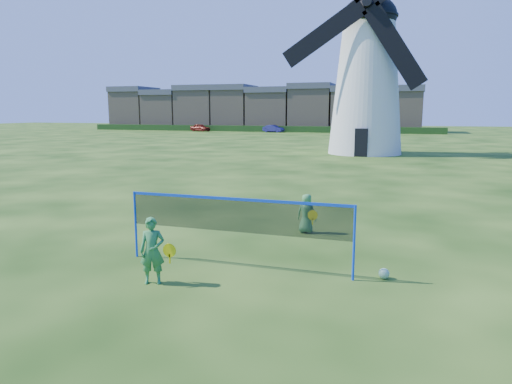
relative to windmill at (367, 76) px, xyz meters
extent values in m
plane|color=black|center=(-0.15, -28.80, -6.10)|extent=(220.00, 220.00, 0.00)
ellipsoid|color=black|center=(0.00, 0.02, 4.51)|extent=(4.16, 4.16, 3.12)
cylinder|color=black|center=(0.00, 0.02, 4.51)|extent=(4.32, 4.32, 0.17)
cube|color=black|center=(0.00, -2.82, -5.03)|extent=(0.96, 0.12, 2.12)
cube|color=black|center=(0.00, -2.24, -1.27)|extent=(0.67, 0.12, 0.87)
cube|color=black|center=(0.00, -1.77, 1.81)|extent=(0.58, 0.12, 0.77)
cylinder|color=black|center=(0.00, -2.00, 5.09)|extent=(0.67, 1.16, 0.67)
cylinder|color=black|center=(0.00, 2.43, 5.38)|extent=(2.12, 0.12, 2.12)
cylinder|color=black|center=(0.00, 1.95, 5.38)|extent=(0.13, 1.74, 0.13)
cube|color=black|center=(-3.14, -2.24, 3.02)|extent=(6.38, 0.10, 4.83)
cube|color=black|center=(2.06, -2.24, 1.95)|extent=(4.83, 0.10, 6.38)
cylinder|color=blue|center=(-2.53, -29.38, -5.32)|extent=(0.05, 0.05, 1.55)
cylinder|color=blue|center=(2.47, -29.38, -5.32)|extent=(0.05, 0.05, 1.55)
cube|color=black|center=(-0.03, -29.38, -4.95)|extent=(5.00, 0.01, 0.70)
cube|color=blue|center=(-0.03, -29.38, -4.58)|extent=(5.00, 0.02, 0.06)
imported|color=#348242|center=(-1.27, -30.78, -5.43)|extent=(0.57, 0.47, 1.33)
cylinder|color=yellow|center=(-0.99, -30.60, -5.45)|extent=(0.28, 0.02, 0.28)
cube|color=yellow|center=(-0.99, -30.60, -5.62)|extent=(0.03, 0.02, 0.20)
imported|color=#448D47|center=(0.78, -26.01, -5.54)|extent=(0.58, 0.42, 1.11)
cylinder|color=yellow|center=(1.00, -26.23, -5.53)|extent=(0.28, 0.02, 0.28)
cube|color=yellow|center=(1.00, -26.23, -5.70)|extent=(0.03, 0.02, 0.20)
sphere|color=green|center=(3.06, -29.10, -5.99)|extent=(0.22, 0.22, 0.22)
cube|color=#9F846A|center=(-48.79, 43.20, -2.54)|extent=(6.71, 8.00, 7.11)
cube|color=#4C4C54|center=(-48.79, 43.20, 1.52)|extent=(7.01, 8.40, 1.00)
cube|color=#9F846A|center=(-41.81, 43.20, -2.88)|extent=(6.66, 8.00, 6.42)
cube|color=#4C4C54|center=(-41.81, 43.20, 0.83)|extent=(6.96, 8.40, 1.00)
cube|color=#9F846A|center=(-34.59, 43.20, -2.52)|extent=(7.19, 8.00, 7.16)
cube|color=#4C4C54|center=(-34.59, 43.20, 1.56)|extent=(7.49, 8.40, 1.00)
cube|color=#9F846A|center=(-27.58, 43.20, -2.53)|extent=(6.23, 8.00, 7.14)
cube|color=#4C4C54|center=(-27.58, 43.20, 1.54)|extent=(6.53, 8.40, 1.00)
cube|color=#9F846A|center=(-20.49, 43.20, -2.80)|extent=(7.35, 8.00, 6.60)
cube|color=#4C4C54|center=(-20.49, 43.20, 1.00)|extent=(7.65, 8.40, 1.00)
cube|color=#9F846A|center=(-12.99, 43.20, -2.53)|extent=(7.05, 8.00, 7.13)
cube|color=#4C4C54|center=(-12.99, 43.20, 1.53)|extent=(7.35, 8.40, 1.00)
cube|color=#9F846A|center=(-5.82, 43.20, -2.81)|extent=(6.70, 8.00, 6.57)
cube|color=#4C4C54|center=(-5.82, 43.20, 0.97)|extent=(7.00, 8.40, 1.00)
cube|color=#9F846A|center=(1.53, 43.20, -2.84)|extent=(7.41, 8.00, 6.51)
cube|color=#4C4C54|center=(1.53, 43.20, 0.92)|extent=(7.71, 8.40, 1.00)
cube|color=#193814|center=(-22.15, 37.20, -5.60)|extent=(62.00, 0.80, 1.00)
imported|color=maroon|center=(-30.95, 35.34, -5.46)|extent=(4.03, 2.58, 1.28)
imported|color=navy|center=(-17.96, 35.94, -5.50)|extent=(3.79, 2.12, 1.18)
camera|label=1|loc=(3.39, -38.48, -2.74)|focal=32.61mm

